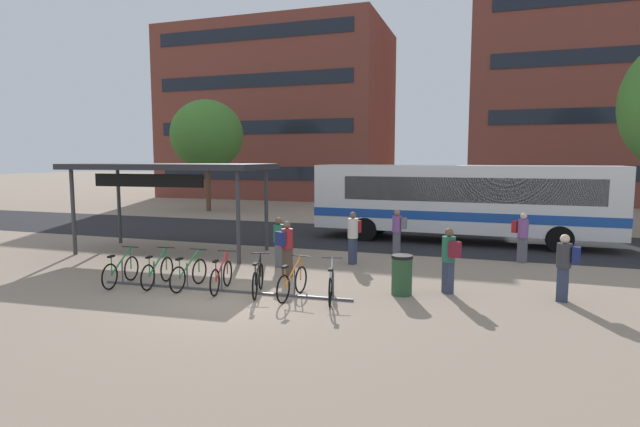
{
  "coord_description": "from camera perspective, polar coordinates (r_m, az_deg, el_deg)",
  "views": [
    {
      "loc": [
        5.78,
        -10.81,
        3.47
      ],
      "look_at": [
        0.5,
        5.01,
        1.64
      ],
      "focal_mm": 28.0,
      "sensor_mm": 36.0,
      "label": 1
    }
  ],
  "objects": [
    {
      "name": "commuter_grey_pack_4",
      "position": [
        18.41,
        8.89,
        -1.72
      ],
      "size": [
        0.53,
        0.35,
        1.62
      ],
      "rotation": [
        0.0,
        0.0,
        3.18
      ],
      "color": "#565660",
      "rests_on": "ground"
    },
    {
      "name": "ground",
      "position": [
        12.74,
        -9.43,
        -9.61
      ],
      "size": [
        200.0,
        200.0,
        0.0
      ],
      "primitive_type": "plane",
      "color": "gray"
    },
    {
      "name": "commuter_red_pack_3",
      "position": [
        18.0,
        22.07,
        -2.17
      ],
      "size": [
        0.6,
        0.55,
        1.68
      ],
      "rotation": [
        0.0,
        0.0,
        5.69
      ],
      "color": "#565660",
      "rests_on": "ground"
    },
    {
      "name": "building_right_wing",
      "position": [
        47.65,
        31.62,
        13.43
      ],
      "size": [
        23.34,
        12.73,
        20.31
      ],
      "color": "brown",
      "rests_on": "ground"
    },
    {
      "name": "parked_bicycle_green_1",
      "position": [
        14.44,
        -18.07,
        -6.38
      ],
      "size": [
        0.52,
        1.72,
        0.99
      ],
      "rotation": [
        0.0,
        0.0,
        1.7
      ],
      "color": "black",
      "rests_on": "ground"
    },
    {
      "name": "street_tree_0",
      "position": [
        33.99,
        -12.79,
        8.75
      ],
      "size": [
        4.74,
        4.74,
        7.32
      ],
      "color": "brown",
      "rests_on": "ground"
    },
    {
      "name": "parked_bicycle_black_4",
      "position": [
        13.0,
        -7.11,
        -7.51
      ],
      "size": [
        0.66,
        1.66,
        0.99
      ],
      "rotation": [
        0.0,
        0.0,
        1.86
      ],
      "color": "black",
      "rests_on": "ground"
    },
    {
      "name": "city_bus",
      "position": [
        21.54,
        15.52,
        1.54
      ],
      "size": [
        12.11,
        2.99,
        3.2
      ],
      "rotation": [
        0.0,
        0.0,
        3.11
      ],
      "color": "white",
      "rests_on": "ground"
    },
    {
      "name": "parked_bicycle_silver_6",
      "position": [
        12.31,
        1.28,
        -8.24
      ],
      "size": [
        0.61,
        1.68,
        0.99
      ],
      "rotation": [
        0.0,
        0.0,
        1.82
      ],
      "color": "black",
      "rests_on": "ground"
    },
    {
      "name": "bus_lane_asphalt",
      "position": [
        22.48,
        3.34,
        -2.6
      ],
      "size": [
        80.0,
        7.2,
        0.01
      ],
      "primitive_type": "cube",
      "color": "#232326",
      "rests_on": "ground"
    },
    {
      "name": "commuter_navy_pack_6",
      "position": [
        13.5,
        26.23,
        -5.1
      ],
      "size": [
        0.57,
        0.4,
        1.66
      ],
      "rotation": [
        0.0,
        0.0,
        2.96
      ],
      "color": "#2D3851",
      "rests_on": "ground"
    },
    {
      "name": "parked_bicycle_red_3",
      "position": [
        13.47,
        -11.2,
        -7.09
      ],
      "size": [
        0.53,
        1.7,
        0.99
      ],
      "rotation": [
        0.0,
        0.0,
        1.76
      ],
      "color": "black",
      "rests_on": "ground"
    },
    {
      "name": "commuter_teal_pack_0",
      "position": [
        16.04,
        -4.59,
        -2.88
      ],
      "size": [
        0.6,
        0.49,
        1.6
      ],
      "rotation": [
        0.0,
        0.0,
        3.54
      ],
      "color": "#565660",
      "rests_on": "ground"
    },
    {
      "name": "transit_shelter",
      "position": [
        19.09,
        -16.77,
        4.9
      ],
      "size": [
        7.45,
        3.84,
        3.29
      ],
      "rotation": [
        0.0,
        0.0,
        0.06
      ],
      "color": "#38383D",
      "rests_on": "ground"
    },
    {
      "name": "parked_bicycle_green_0",
      "position": [
        14.88,
        -21.8,
        -6.15
      ],
      "size": [
        0.52,
        1.72,
        0.99
      ],
      "rotation": [
        0.0,
        0.0,
        1.69
      ],
      "color": "black",
      "rests_on": "ground"
    },
    {
      "name": "commuter_navy_pack_5",
      "position": [
        14.66,
        -3.88,
        -3.62
      ],
      "size": [
        0.51,
        0.6,
        1.65
      ],
      "rotation": [
        0.0,
        0.0,
        1.09
      ],
      "color": "#47382D",
      "rests_on": "ground"
    },
    {
      "name": "trash_bin",
      "position": [
        13.0,
        9.34,
        -6.94
      ],
      "size": [
        0.55,
        0.55,
        1.03
      ],
      "color": "#284C2D",
      "rests_on": "ground"
    },
    {
      "name": "bike_rack",
      "position": [
        13.47,
        -11.16,
        -8.38
      ],
      "size": [
        7.02,
        0.49,
        0.7
      ],
      "rotation": [
        0.0,
        0.0,
        0.06
      ],
      "color": "#47474C",
      "rests_on": "ground"
    },
    {
      "name": "parked_bicycle_green_2",
      "position": [
        13.93,
        -14.76,
        -6.73
      ],
      "size": [
        0.52,
        1.72,
        0.99
      ],
      "rotation": [
        0.0,
        0.0,
        1.56
      ],
      "color": "black",
      "rests_on": "ground"
    },
    {
      "name": "commuter_maroon_pack_2",
      "position": [
        13.26,
        14.56,
        -4.75
      ],
      "size": [
        0.57,
        0.6,
        1.71
      ],
      "rotation": [
        0.0,
        0.0,
        2.25
      ],
      "color": "#2D3851",
      "rests_on": "ground"
    },
    {
      "name": "building_left_wing",
      "position": [
        47.6,
        -4.6,
        11.19
      ],
      "size": [
        19.59,
        11.79,
        15.12
      ],
      "color": "brown",
      "rests_on": "ground"
    },
    {
      "name": "parked_bicycle_orange_5",
      "position": [
        12.59,
        -3.18,
        -7.93
      ],
      "size": [
        0.52,
        1.72,
        0.99
      ],
      "rotation": [
        0.0,
        0.0,
        1.5
      ],
      "color": "black",
      "rests_on": "ground"
    },
    {
      "name": "commuter_red_pack_1",
      "position": [
        16.48,
        3.82,
        -2.35
      ],
      "size": [
        0.42,
        0.58,
        1.74
      ],
      "rotation": [
        0.0,
        0.0,
        4.49
      ],
      "color": "#2D3851",
      "rests_on": "ground"
    }
  ]
}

